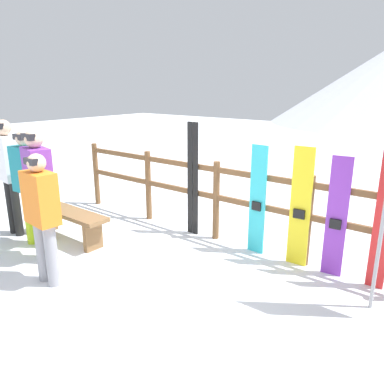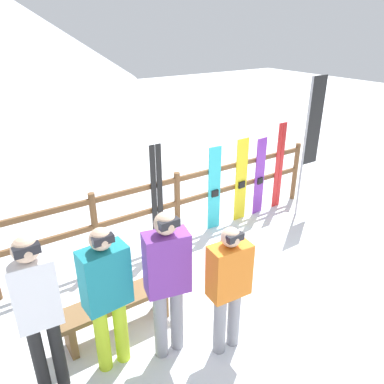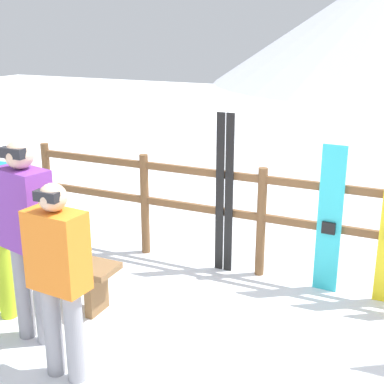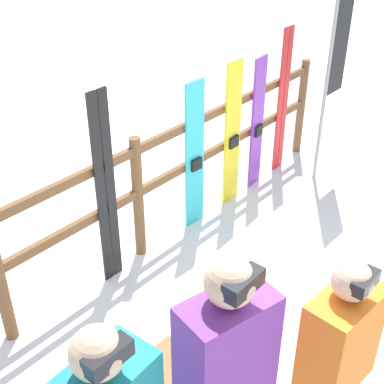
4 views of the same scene
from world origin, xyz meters
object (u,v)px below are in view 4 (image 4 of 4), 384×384
at_px(ski_pair_black, 106,192).
at_px(ski_pair_red, 283,102).
at_px(snowboard_purple, 257,124).
at_px(snowboard_yellow, 232,135).
at_px(rental_flag, 338,40).
at_px(snowboard_cyan, 195,157).
at_px(person_purple, 225,381).
at_px(person_orange, 336,362).

bearing_deg(ski_pair_black, ski_pair_red, -0.00).
distance_m(ski_pair_black, snowboard_purple, 2.20).
height_order(snowboard_yellow, rental_flag, rental_flag).
distance_m(ski_pair_black, rental_flag, 3.03).
distance_m(snowboard_cyan, ski_pair_red, 1.58).
distance_m(person_purple, ski_pair_red, 4.16).
relative_size(ski_pair_black, rental_flag, 0.68).
distance_m(person_orange, snowboard_purple, 3.46).
bearing_deg(rental_flag, person_purple, -158.85).
relative_size(person_purple, person_orange, 1.13).
bearing_deg(ski_pair_black, rental_flag, -9.33).
relative_size(person_purple, ski_pair_red, 1.03).
relative_size(person_orange, snowboard_yellow, 1.00).
bearing_deg(ski_pair_black, snowboard_cyan, -0.17).
xyz_separation_m(person_orange, ski_pair_red, (3.10, 2.29, -0.04)).
relative_size(person_purple, ski_pair_black, 1.00).
bearing_deg(person_purple, snowboard_cyan, 43.28).
distance_m(ski_pair_red, rental_flag, 0.91).
height_order(person_orange, snowboard_purple, person_orange).
xyz_separation_m(person_purple, snowboard_yellow, (2.70, 1.97, -0.24)).
height_order(snowboard_cyan, ski_pair_red, ski_pair_red).
xyz_separation_m(snowboard_cyan, snowboard_purple, (1.07, -0.00, -0.01)).
relative_size(person_orange, ski_pair_black, 0.89).
bearing_deg(person_orange, ski_pair_black, 80.07).
height_order(ski_pair_black, snowboard_yellow, ski_pair_black).
bearing_deg(snowboard_yellow, snowboard_purple, -0.01).
relative_size(ski_pair_black, ski_pair_red, 1.03).
xyz_separation_m(snowboard_cyan, ski_pair_red, (1.57, 0.00, 0.10)).
bearing_deg(ski_pair_black, snowboard_yellow, -0.11).
bearing_deg(person_orange, snowboard_cyan, 56.22).
bearing_deg(ski_pair_red, ski_pair_black, 180.00).
bearing_deg(snowboard_purple, snowboard_yellow, 179.99).
xyz_separation_m(snowboard_yellow, ski_pair_red, (0.96, 0.00, 0.08)).
xyz_separation_m(ski_pair_black, snowboard_yellow, (1.74, -0.00, -0.10)).
relative_size(person_orange, ski_pair_red, 0.91).
relative_size(ski_pair_black, snowboard_cyan, 1.15).
distance_m(snowboard_yellow, ski_pair_red, 0.97).
bearing_deg(snowboard_cyan, snowboard_yellow, 0.00).
bearing_deg(snowboard_yellow, ski_pair_red, 0.20).
xyz_separation_m(person_orange, snowboard_purple, (2.60, 2.28, -0.15)).
xyz_separation_m(snowboard_yellow, rental_flag, (1.16, -0.47, 0.83)).
distance_m(ski_pair_black, snowboard_cyan, 1.13).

